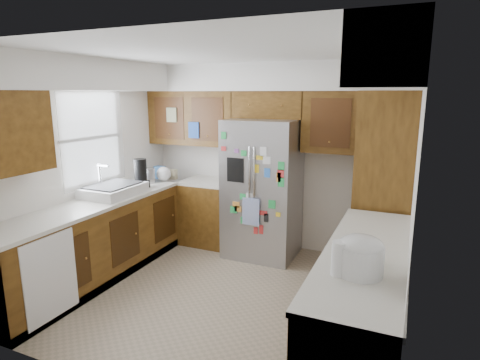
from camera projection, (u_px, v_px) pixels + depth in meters
name	position (u px, v px, depth m)	size (l,w,h in m)	color
floor	(223.00, 293.00, 4.35)	(3.60, 3.60, 0.00)	tan
room_shell	(227.00, 122.00, 4.33)	(3.64, 3.24, 2.52)	white
left_counter_run	(122.00, 237.00, 4.81)	(1.36, 3.20, 0.92)	#42270C
right_counter_run	(363.00, 308.00, 3.24)	(0.63, 2.25, 0.92)	#42270C
pantry	(385.00, 187.00, 4.56)	(0.60, 0.90, 2.15)	#42270C
fridge	(263.00, 189.00, 5.23)	(0.90, 0.79, 1.80)	#98989D
bridge_cabinet	(270.00, 105.00, 5.21)	(0.96, 0.34, 0.35)	#42270C
fridge_top_items	(275.00, 82.00, 5.11)	(0.70, 0.32, 0.26)	#2529C2
sink_assembly	(114.00, 190.00, 4.81)	(0.52, 0.70, 0.37)	white
left_counter_clutter	(153.00, 174.00, 5.42)	(0.32, 0.83, 0.38)	black
rice_cooker	(360.00, 254.00, 2.70)	(0.32, 0.31, 0.27)	silver
paper_towel	(339.00, 258.00, 2.69)	(0.11, 0.11, 0.24)	white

